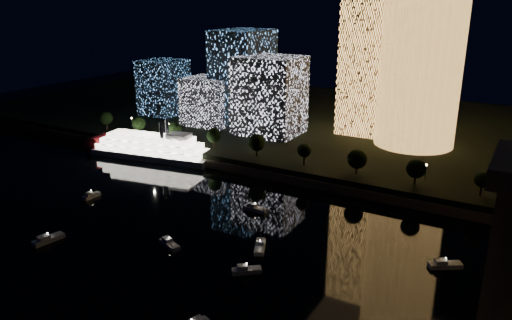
% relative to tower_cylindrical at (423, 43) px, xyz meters
% --- Properties ---
extents(ground, '(520.00, 520.00, 0.00)m').
position_rel_tower_cylindrical_xyz_m(ground, '(-18.07, -135.28, -46.15)').
color(ground, black).
rests_on(ground, ground).
extents(far_bank, '(420.00, 160.00, 5.00)m').
position_rel_tower_cylindrical_xyz_m(far_bank, '(-18.07, 24.72, -43.65)').
color(far_bank, black).
rests_on(far_bank, ground).
extents(seawall, '(420.00, 6.00, 3.00)m').
position_rel_tower_cylindrical_xyz_m(seawall, '(-18.07, -53.28, -44.65)').
color(seawall, '#6B5E4C').
rests_on(seawall, ground).
extents(tower_cylindrical, '(34.00, 34.00, 82.05)m').
position_rel_tower_cylindrical_xyz_m(tower_cylindrical, '(0.00, 0.00, 0.00)').
color(tower_cylindrical, '#F9AB4F').
rests_on(tower_cylindrical, far_bank).
extents(tower_rectangular, '(23.24, 23.24, 73.93)m').
position_rel_tower_cylindrical_xyz_m(tower_rectangular, '(-22.88, 9.86, -4.18)').
color(tower_rectangular, '#F9AB4F').
rests_on(tower_rectangular, far_bank).
extents(midrise_blocks, '(90.12, 36.64, 44.00)m').
position_rel_tower_cylindrical_xyz_m(midrise_blocks, '(-83.80, -9.07, -23.55)').
color(midrise_blocks, white).
rests_on(midrise_blocks, far_bank).
extents(riverboat, '(57.28, 20.29, 16.93)m').
position_rel_tower_cylindrical_xyz_m(riverboat, '(-94.64, -57.93, -41.81)').
color(riverboat, silver).
rests_on(riverboat, ground).
extents(motorboats, '(121.28, 87.54, 2.78)m').
position_rel_tower_cylindrical_xyz_m(motorboats, '(-21.34, -126.45, -45.34)').
color(motorboats, silver).
rests_on(motorboats, ground).
extents(esplanade_trees, '(165.54, 6.89, 8.95)m').
position_rel_tower_cylindrical_xyz_m(esplanade_trees, '(-49.46, -47.28, -35.68)').
color(esplanade_trees, black).
rests_on(esplanade_trees, far_bank).
extents(street_lamps, '(132.70, 0.70, 5.65)m').
position_rel_tower_cylindrical_xyz_m(street_lamps, '(-52.07, -41.28, -37.13)').
color(street_lamps, black).
rests_on(street_lamps, far_bank).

